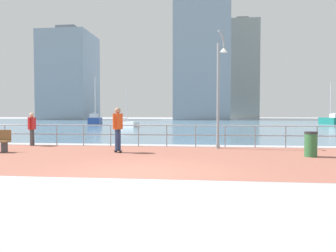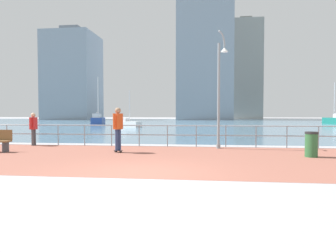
{
  "view_description": "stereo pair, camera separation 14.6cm",
  "coord_description": "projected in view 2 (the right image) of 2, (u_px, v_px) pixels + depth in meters",
  "views": [
    {
      "loc": [
        1.61,
        -7.82,
        1.56
      ],
      "look_at": [
        0.35,
        4.07,
        1.1
      ],
      "focal_mm": 32.39,
      "sensor_mm": 36.0,
      "label": 1
    },
    {
      "loc": [
        1.75,
        -7.81,
        1.56
      ],
      "look_at": [
        0.35,
        4.07,
        1.1
      ],
      "focal_mm": 32.39,
      "sensor_mm": 36.0,
      "label": 2
    }
  ],
  "objects": [
    {
      "name": "tower_glass",
      "position": [
        205.0,
        39.0,
        89.02
      ],
      "size": [
        15.54,
        16.77,
        49.36
      ],
      "color": "#8493A3",
      "rests_on": "ground"
    },
    {
      "name": "brick_paving",
      "position": [
        155.0,
        157.0,
        11.04
      ],
      "size": [
        28.0,
        7.46,
        0.01
      ],
      "primitive_type": "cube",
      "color": "#935647",
      "rests_on": "ground"
    },
    {
      "name": "lamppost",
      "position": [
        220.0,
        84.0,
        13.88
      ],
      "size": [
        0.55,
        0.75,
        5.38
      ],
      "color": "gray",
      "rests_on": "ground"
    },
    {
      "name": "tower_slate",
      "position": [
        73.0,
        77.0,
        90.86
      ],
      "size": [
        14.13,
        14.14,
        27.41
      ],
      "color": "#8493A3",
      "rests_on": "ground"
    },
    {
      "name": "waterfront_railing",
      "position": [
        167.0,
        132.0,
        14.72
      ],
      "size": [
        25.25,
        0.06,
        1.05
      ],
      "color": "#8C99A3",
      "rests_on": "ground"
    },
    {
      "name": "trash_bin",
      "position": [
        311.0,
        144.0,
        11.03
      ],
      "size": [
        0.46,
        0.46,
        0.93
      ],
      "color": "#2D6638",
      "rests_on": "ground"
    },
    {
      "name": "harbor_water",
      "position": [
        195.0,
        122.0,
        59.4
      ],
      "size": [
        180.0,
        88.0,
        0.0
      ],
      "primitive_type": "cube",
      "color": "slate",
      "rests_on": "ground"
    },
    {
      "name": "sailboat_red",
      "position": [
        98.0,
        120.0,
        44.59
      ],
      "size": [
        2.64,
        5.26,
        7.07
      ],
      "color": "#284799",
      "rests_on": "ground"
    },
    {
      "name": "sailboat_navy",
      "position": [
        335.0,
        120.0,
        48.89
      ],
      "size": [
        2.06,
        4.93,
        6.72
      ],
      "color": "#197266",
      "rests_on": "ground"
    },
    {
      "name": "sailboat_gray",
      "position": [
        129.0,
        124.0,
        37.21
      ],
      "size": [
        3.25,
        2.62,
        4.54
      ],
      "color": "white",
      "rests_on": "ground"
    },
    {
      "name": "ground",
      "position": [
        192.0,
        124.0,
        47.71
      ],
      "size": [
        220.0,
        220.0,
        0.0
      ],
      "primitive_type": "plane",
      "color": "#9E9EA3"
    },
    {
      "name": "skateboarder",
      "position": [
        118.0,
        125.0,
        12.35
      ],
      "size": [
        0.41,
        0.53,
        1.84
      ],
      "color": "black",
      "rests_on": "ground"
    },
    {
      "name": "tower_brick",
      "position": [
        244.0,
        71.0,
        110.17
      ],
      "size": [
        10.55,
        17.01,
        36.08
      ],
      "color": "#939993",
      "rests_on": "ground"
    },
    {
      "name": "bystander",
      "position": [
        33.0,
        126.0,
        15.15
      ],
      "size": [
        0.25,
        0.55,
        1.64
      ],
      "color": "#4C4C51",
      "rests_on": "ground"
    }
  ]
}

